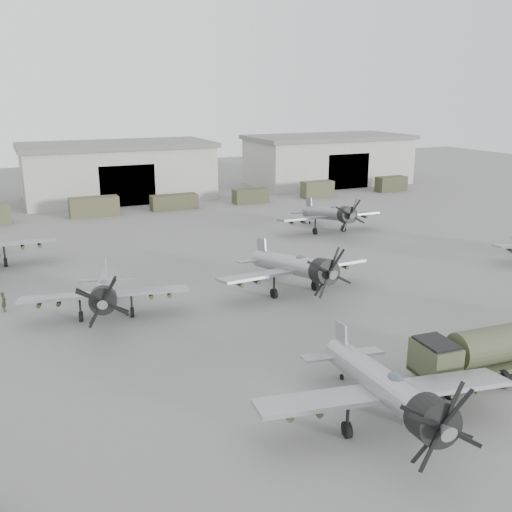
{
  "coord_description": "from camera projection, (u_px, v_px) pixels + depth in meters",
  "views": [
    {
      "loc": [
        -16.72,
        -28.09,
        16.23
      ],
      "look_at": [
        2.7,
        15.28,
        2.5
      ],
      "focal_mm": 40.0,
      "sensor_mm": 36.0,
      "label": 1
    }
  ],
  "objects": [
    {
      "name": "support_truck_7",
      "position": [
        391.0,
        184.0,
        96.18
      ],
      "size": [
        5.25,
        2.2,
        2.48
      ],
      "primitive_type": "cube",
      "color": "#383925",
      "rests_on": "ground"
    },
    {
      "name": "support_truck_5",
      "position": [
        251.0,
        196.0,
        86.06
      ],
      "size": [
        5.33,
        2.2,
        2.13
      ],
      "primitive_type": "cube",
      "color": "#3C3E28",
      "rests_on": "ground"
    },
    {
      "name": "ground_crew",
      "position": [
        4.0,
        302.0,
        43.52
      ],
      "size": [
        0.39,
        0.59,
        1.6
      ],
      "primitive_type": "imported",
      "rotation": [
        0.0,
        0.0,
        1.59
      ],
      "color": "#3D3D28",
      "rests_on": "ground"
    },
    {
      "name": "aircraft_far_1",
      "position": [
        331.0,
        214.0,
        67.29
      ],
      "size": [
        12.75,
        11.47,
        5.1
      ],
      "rotation": [
        0.0,
        0.0,
        -0.05
      ],
      "color": "gray",
      "rests_on": "ground"
    },
    {
      "name": "support_truck_4",
      "position": [
        174.0,
        202.0,
        81.38
      ],
      "size": [
        6.64,
        2.2,
        2.11
      ],
      "primitive_type": "cube",
      "color": "#3D3D28",
      "rests_on": "ground"
    },
    {
      "name": "aircraft_mid_2",
      "position": [
        296.0,
        267.0,
        46.73
      ],
      "size": [
        13.34,
        12.0,
        5.33
      ],
      "rotation": [
        0.0,
        0.0,
        0.06
      ],
      "color": "#95979D",
      "rests_on": "ground"
    },
    {
      "name": "aircraft_near_1",
      "position": [
        388.0,
        389.0,
        27.56
      ],
      "size": [
        13.22,
        11.9,
        5.25
      ],
      "rotation": [
        0.0,
        0.0,
        -0.17
      ],
      "color": "#9A9CA2",
      "rests_on": "ground"
    },
    {
      "name": "hangar_right",
      "position": [
        328.0,
        159.0,
        103.73
      ],
      "size": [
        29.0,
        14.8,
        8.7
      ],
      "color": "#B3B2A7",
      "rests_on": "ground"
    },
    {
      "name": "support_truck_6",
      "position": [
        317.0,
        189.0,
        90.54
      ],
      "size": [
        5.07,
        2.2,
        2.58
      ],
      "primitive_type": "cube",
      "color": "#44472F",
      "rests_on": "ground"
    },
    {
      "name": "ground",
      "position": [
        316.0,
        361.0,
        35.7
      ],
      "size": [
        220.0,
        220.0,
        0.0
      ],
      "primitive_type": "plane",
      "color": "#60605E",
      "rests_on": "ground"
    },
    {
      "name": "aircraft_mid_1",
      "position": [
        105.0,
        291.0,
        41.58
      ],
      "size": [
        12.31,
        11.08,
        4.89
      ],
      "rotation": [
        0.0,
        0.0,
        -0.19
      ],
      "color": "#96999E",
      "rests_on": "ground"
    },
    {
      "name": "hangar_center",
      "position": [
        118.0,
        171.0,
        88.81
      ],
      "size": [
        29.0,
        14.8,
        8.7
      ],
      "color": "#B3B2A7",
      "rests_on": "ground"
    },
    {
      "name": "fuel_tanker",
      "position": [
        477.0,
        351.0,
        32.97
      ],
      "size": [
        8.15,
        3.32,
        3.09
      ],
      "rotation": [
        0.0,
        0.0,
        -0.06
      ],
      "color": "#3D442C",
      "rests_on": "ground"
    },
    {
      "name": "support_truck_3",
      "position": [
        94.0,
        207.0,
        76.93
      ],
      "size": [
        6.47,
        2.2,
        2.59
      ],
      "primitive_type": "cube",
      "color": "#46462E",
      "rests_on": "ground"
    }
  ]
}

